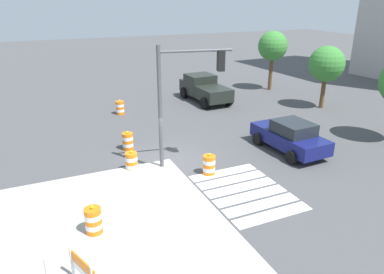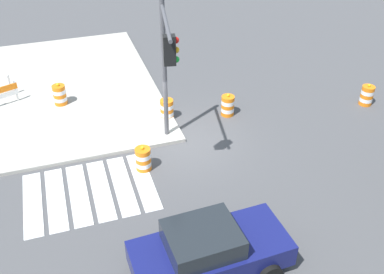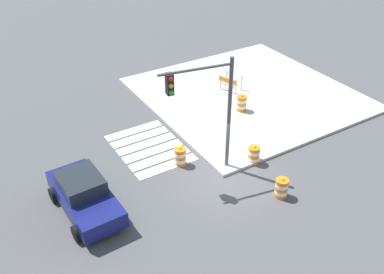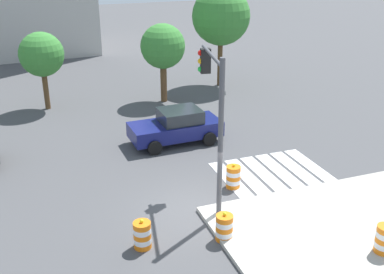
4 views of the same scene
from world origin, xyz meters
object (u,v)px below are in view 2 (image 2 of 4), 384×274
Objects in this scene: construction_barricade at (2,92)px; traffic_barrel_median_far at (367,95)px; traffic_barrel_crosswalk_end at (228,106)px; traffic_barrel_on_sidewalk at (60,95)px; traffic_barrel_near_corner at (143,159)px; traffic_light_pole at (167,59)px; traffic_barrel_median_near at (167,109)px; sports_car at (209,250)px.

traffic_barrel_median_far is at bearing 162.39° from construction_barricade.
traffic_barrel_on_sidewalk reaches higher than traffic_barrel_crosswalk_end.
traffic_light_pole reaches higher than traffic_barrel_near_corner.
traffic_light_pole reaches higher than construction_barricade.
traffic_barrel_on_sidewalk is at bearing -30.02° from traffic_barrel_median_near.
traffic_barrel_crosswalk_end is 1.00× the size of traffic_barrel_median_far.
traffic_barrel_median_far is 1.00× the size of traffic_barrel_on_sidewalk.
traffic_light_pole reaches higher than traffic_barrel_median_far.
traffic_barrel_median_far is at bearing -172.13° from traffic_barrel_near_corner.
traffic_barrel_median_near is 8.96m from traffic_barrel_median_far.
traffic_barrel_on_sidewalk is 2.54m from construction_barricade.
construction_barricade is 8.91m from traffic_light_pole.
construction_barricade is (5.56, -11.34, -0.09)m from sports_car.
traffic_barrel_median_far is (-6.25, 1.11, 0.00)m from traffic_barrel_crosswalk_end.
traffic_barrel_on_sidewalk is 0.71× the size of construction_barricade.
traffic_barrel_crosswalk_end is 1.00× the size of traffic_barrel_on_sidewalk.
traffic_barrel_on_sidewalk is (6.79, -2.95, 0.15)m from traffic_barrel_crosswalk_end.
sports_car is at bearing 82.54° from traffic_barrel_median_near.
traffic_barrel_near_corner is at bearing -82.23° from sports_car.
traffic_light_pole is (3.15, 1.94, 3.46)m from traffic_barrel_crosswalk_end.
traffic_barrel_median_near is (-1.06, -8.07, -0.36)m from sports_car.
sports_car is 12.63m from construction_barricade.
traffic_barrel_median_near is (2.57, -0.51, 0.00)m from traffic_barrel_crosswalk_end.
sports_car reaches higher than construction_barricade.
sports_car is 8.39m from traffic_barrel_crosswalk_end.
traffic_light_pole is at bearing -151.44° from traffic_barrel_near_corner.
traffic_barrel_median_near is 1.00× the size of traffic_barrel_median_far.
sports_car reaches higher than traffic_barrel_crosswalk_end.
traffic_barrel_crosswalk_end is 1.00× the size of traffic_barrel_median_near.
construction_barricade reaches higher than traffic_barrel_crosswalk_end.
traffic_barrel_median_far is at bearing 162.70° from traffic_barrel_on_sidewalk.
traffic_light_pole is at bearing 126.70° from traffic_barrel_on_sidewalk.
traffic_barrel_near_corner is at bearing 28.56° from traffic_light_pole.
traffic_barrel_on_sidewalk reaches higher than construction_barricade.
traffic_barrel_median_near is at bearing 153.66° from construction_barricade.
traffic_light_pole reaches higher than traffic_barrel_on_sidewalk.
construction_barricade reaches higher than traffic_barrel_median_near.
traffic_barrel_near_corner is 1.00× the size of traffic_barrel_median_far.
traffic_barrel_crosswalk_end is 9.94m from construction_barricade.
traffic_barrel_on_sidewalk is (4.22, -2.44, 0.15)m from traffic_barrel_median_near.
traffic_barrel_on_sidewalk is at bearing -73.25° from sports_car.
traffic_barrel_on_sidewalk is at bearing -53.30° from traffic_light_pole.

